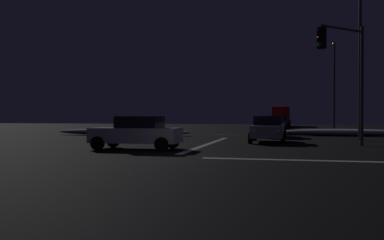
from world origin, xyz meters
name	(u,v)px	position (x,y,z in m)	size (l,w,h in m)	color
ground	(171,159)	(0.00, 0.00, -0.05)	(120.00, 120.00, 0.10)	black
stop_line_north	(209,144)	(0.00, 7.77, 0.00)	(0.35, 13.26, 0.01)	white
centre_line_ns	(235,135)	(0.00, 19.37, 0.00)	(22.00, 0.15, 0.01)	yellow
snow_bank_left_curb	(123,132)	(-8.57, 16.08, 0.28)	(11.28, 1.50, 0.56)	white
snow_bank_right_curb	(344,132)	(8.57, 19.11, 0.27)	(10.52, 1.50, 0.55)	white
sedan_silver	(268,129)	(3.18, 10.02, 0.80)	(2.02, 4.33, 1.57)	#B7B7BC
sedan_gray	(272,126)	(3.19, 16.26, 0.80)	(2.02, 4.33, 1.57)	slate
sedan_black	(273,124)	(2.97, 23.04, 0.80)	(2.02, 4.33, 1.57)	black
sedan_green	(277,123)	(3.23, 28.59, 0.80)	(2.02, 4.33, 1.57)	#14512D
sedan_blue	(280,122)	(3.39, 35.28, 0.80)	(2.02, 4.33, 1.57)	navy
sedan_orange	(279,121)	(3.09, 41.09, 0.80)	(2.02, 4.33, 1.57)	#C66014
box_truck	(281,115)	(3.28, 48.06, 1.71)	(2.68, 8.28, 3.08)	red
sedan_white_crossing	(137,132)	(-2.63, 3.32, 0.80)	(4.33, 2.02, 1.57)	silver
traffic_signal_ne	(346,63)	(7.23, 7.23, 4.30)	(2.53, 2.53, 6.32)	#4C4C51
streetlamp_right_far	(334,80)	(8.87, 29.37, 5.20)	(0.44, 0.44, 9.03)	#424247
streetlamp_right_near	(360,53)	(8.87, 13.37, 5.62)	(0.44, 0.44, 9.84)	#424247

